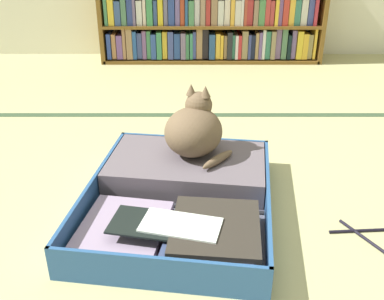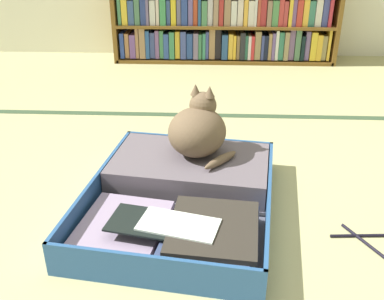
% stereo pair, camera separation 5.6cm
% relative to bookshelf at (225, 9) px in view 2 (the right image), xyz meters
% --- Properties ---
extents(ground_plane, '(10.00, 10.00, 0.00)m').
position_rel_bookshelf_xyz_m(ground_plane, '(-0.12, -2.23, -0.37)').
color(ground_plane, tan).
extents(tatami_border, '(4.80, 0.05, 0.00)m').
position_rel_bookshelf_xyz_m(tatami_border, '(-0.12, -1.12, -0.37)').
color(tatami_border, '#334930').
rests_on(tatami_border, ground_plane).
extents(bookshelf, '(1.62, 0.29, 0.77)m').
position_rel_bookshelf_xyz_m(bookshelf, '(0.00, 0.00, 0.00)').
color(bookshelf, brown).
rests_on(bookshelf, ground_plane).
extents(open_suitcase, '(0.71, 0.84, 0.11)m').
position_rel_bookshelf_xyz_m(open_suitcase, '(-0.17, -1.96, -0.32)').
color(open_suitcase, '#265085').
rests_on(open_suitcase, ground_plane).
extents(black_cat, '(0.30, 0.31, 0.26)m').
position_rel_bookshelf_xyz_m(black_cat, '(-0.13, -1.78, -0.16)').
color(black_cat, brown).
rests_on(black_cat, open_suitcase).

